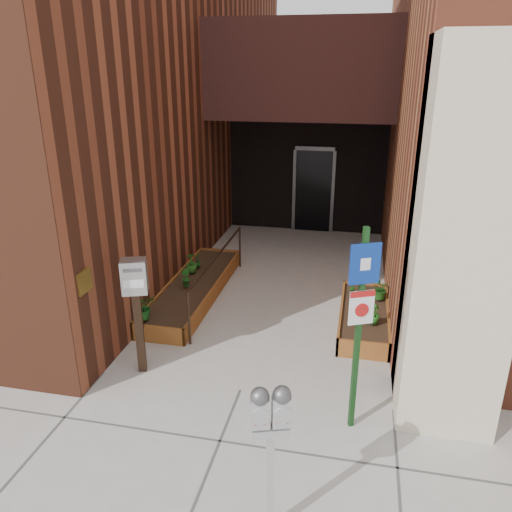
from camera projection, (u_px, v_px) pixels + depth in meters
The scene contains 15 objects.
ground at pixel (240, 390), 6.70m from camera, with size 80.00×80.00×0.00m, color #9E9991.
architecture at pixel (302, 24), 11.27m from camera, with size 20.00×14.60×10.00m.
planter_left at pixel (194, 289), 9.43m from camera, with size 0.90×3.60×0.30m.
planter_right at pixel (364, 318), 8.36m from camera, with size 0.80×2.20×0.30m.
handrail at pixel (218, 262), 9.07m from camera, with size 0.04×3.34×0.90m.
parking_meter at pixel (271, 423), 4.26m from camera, with size 0.37×0.23×1.58m.
sign_post at pixel (360, 311), 5.49m from camera, with size 0.32×0.16×2.52m.
payment_dropbox at pixel (136, 292), 6.72m from camera, with size 0.40×0.34×1.69m.
shrub_left_a at pixel (143, 307), 7.91m from camera, with size 0.37×0.37×0.41m, color #19581B.
shrub_left_b at pixel (185, 278), 9.11m from camera, with size 0.18×0.18×0.32m, color #194F16.
shrub_left_c at pixel (191, 262), 9.72m from camera, with size 0.22×0.22×0.39m, color #24611B.
shrub_left_d at pixel (198, 260), 9.96m from camera, with size 0.17×0.17×0.32m, color #1D5E1B.
shrub_right_a at pixel (374, 313), 7.78m from camera, with size 0.19×0.19×0.34m, color #22611B.
shrub_right_b at pixel (353, 284), 8.84m from camera, with size 0.17×0.17×0.31m, color #1E4E16.
shrub_right_c at pixel (380, 289), 8.57m from camera, with size 0.34×0.34×0.38m, color #1C4E16.
Camera 1 is at (1.38, -5.46, 4.07)m, focal length 35.00 mm.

